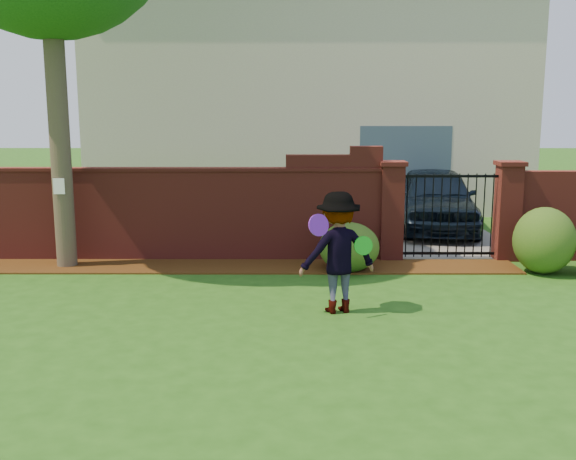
{
  "coord_description": "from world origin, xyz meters",
  "views": [
    {
      "loc": [
        0.48,
        -8.42,
        2.86
      ],
      "look_at": [
        0.45,
        1.4,
        1.05
      ],
      "focal_mm": 41.41,
      "sensor_mm": 36.0,
      "label": 1
    }
  ],
  "objects_px": {
    "man": "(338,253)",
    "frisbee_green": "(363,246)",
    "frisbee_purple": "(319,225)",
    "car": "(436,200)"
  },
  "relations": [
    {
      "from": "car",
      "to": "frisbee_purple",
      "type": "bearing_deg",
      "value": -107.97
    },
    {
      "from": "man",
      "to": "frisbee_green",
      "type": "xyz_separation_m",
      "value": [
        0.34,
        -0.07,
        0.12
      ]
    },
    {
      "from": "car",
      "to": "man",
      "type": "height_order",
      "value": "man"
    },
    {
      "from": "man",
      "to": "frisbee_purple",
      "type": "relative_size",
      "value": 5.71
    },
    {
      "from": "frisbee_purple",
      "to": "man",
      "type": "bearing_deg",
      "value": 50.71
    },
    {
      "from": "car",
      "to": "frisbee_green",
      "type": "height_order",
      "value": "car"
    },
    {
      "from": "car",
      "to": "man",
      "type": "distance_m",
      "value": 6.85
    },
    {
      "from": "car",
      "to": "man",
      "type": "bearing_deg",
      "value": -106.97
    },
    {
      "from": "car",
      "to": "frisbee_purple",
      "type": "height_order",
      "value": "car"
    },
    {
      "from": "frisbee_green",
      "to": "man",
      "type": "bearing_deg",
      "value": 168.0
    }
  ]
}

